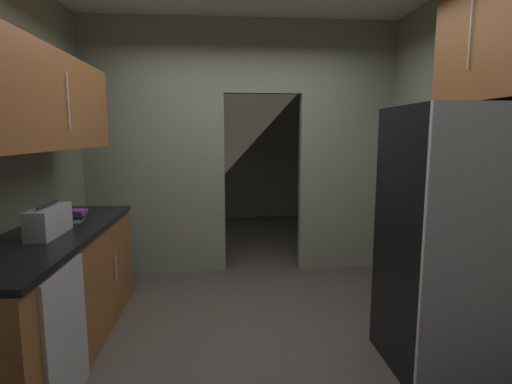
{
  "coord_description": "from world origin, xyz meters",
  "views": [
    {
      "loc": [
        -0.2,
        -2.84,
        1.56
      ],
      "look_at": [
        0.11,
        0.96,
        1.01
      ],
      "focal_mm": 27.89,
      "sensor_mm": 36.0,
      "label": 1
    }
  ],
  "objects_px": {
    "boombox": "(48,221)",
    "book_stack": "(76,215)",
    "dishwasher": "(67,338)",
    "paint_can": "(423,369)",
    "refrigerator": "(456,241)"
  },
  "relations": [
    {
      "from": "boombox",
      "to": "book_stack",
      "type": "xyz_separation_m",
      "value": [
        0.03,
        0.43,
        -0.05
      ]
    },
    {
      "from": "boombox",
      "to": "book_stack",
      "type": "relative_size",
      "value": 2.61
    },
    {
      "from": "book_stack",
      "to": "paint_can",
      "type": "xyz_separation_m",
      "value": [
        2.38,
        -0.92,
        -0.83
      ]
    },
    {
      "from": "refrigerator",
      "to": "book_stack",
      "type": "xyz_separation_m",
      "value": [
        -2.66,
        0.73,
        0.07
      ]
    },
    {
      "from": "refrigerator",
      "to": "paint_can",
      "type": "distance_m",
      "value": 0.84
    },
    {
      "from": "dishwasher",
      "to": "paint_can",
      "type": "relative_size",
      "value": 4.02
    },
    {
      "from": "refrigerator",
      "to": "boombox",
      "type": "xyz_separation_m",
      "value": [
        -2.69,
        0.3,
        0.12
      ]
    },
    {
      "from": "refrigerator",
      "to": "paint_can",
      "type": "xyz_separation_m",
      "value": [
        -0.28,
        -0.19,
        -0.77
      ]
    },
    {
      "from": "refrigerator",
      "to": "book_stack",
      "type": "height_order",
      "value": "refrigerator"
    },
    {
      "from": "dishwasher",
      "to": "paint_can",
      "type": "distance_m",
      "value": 2.16
    },
    {
      "from": "dishwasher",
      "to": "boombox",
      "type": "bearing_deg",
      "value": 118.25
    },
    {
      "from": "refrigerator",
      "to": "book_stack",
      "type": "distance_m",
      "value": 2.76
    },
    {
      "from": "book_stack",
      "to": "paint_can",
      "type": "distance_m",
      "value": 2.69
    },
    {
      "from": "dishwasher",
      "to": "paint_can",
      "type": "xyz_separation_m",
      "value": [
        2.14,
        0.02,
        -0.31
      ]
    },
    {
      "from": "dishwasher",
      "to": "book_stack",
      "type": "bearing_deg",
      "value": 104.72
    }
  ]
}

